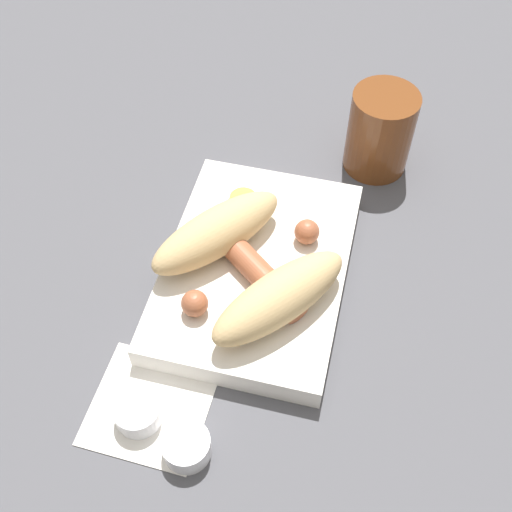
{
  "coord_description": "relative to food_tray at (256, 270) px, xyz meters",
  "views": [
    {
      "loc": [
        -0.39,
        -0.1,
        0.59
      ],
      "look_at": [
        0.0,
        0.0,
        0.04
      ],
      "focal_mm": 45.0,
      "sensor_mm": 36.0,
      "label": 1
    }
  ],
  "objects": [
    {
      "name": "pickled_veggies",
      "position": [
        0.06,
        0.04,
        0.02
      ],
      "size": [
        0.07,
        0.05,
        0.01
      ],
      "color": "#F99E4C",
      "rests_on": "food_tray"
    },
    {
      "name": "ground_plane",
      "position": [
        0.0,
        0.0,
        -0.02
      ],
      "size": [
        3.0,
        3.0,
        0.0
      ],
      "primitive_type": "plane",
      "color": "#4C4C51"
    },
    {
      "name": "bread_roll",
      "position": [
        -0.02,
        0.0,
        0.04
      ],
      "size": [
        0.22,
        0.22,
        0.05
      ],
      "color": "tan",
      "rests_on": "food_tray"
    },
    {
      "name": "condiment_cup_far",
      "position": [
        -0.21,
        0.02,
        -0.0
      ],
      "size": [
        0.05,
        0.05,
        0.03
      ],
      "color": "white",
      "rests_on": "ground_plane"
    },
    {
      "name": "sausage",
      "position": [
        -0.02,
        -0.0,
        0.03
      ],
      "size": [
        0.14,
        0.13,
        0.03
      ],
      "color": "#9E5638",
      "rests_on": "food_tray"
    },
    {
      "name": "drink_glass",
      "position": [
        0.21,
        -0.1,
        0.04
      ],
      "size": [
        0.08,
        0.08,
        0.11
      ],
      "color": "brown",
      "rests_on": "ground_plane"
    },
    {
      "name": "napkin",
      "position": [
        -0.17,
        0.06,
        -0.01
      ],
      "size": [
        0.12,
        0.12,
        0.0
      ],
      "color": "white",
      "rests_on": "ground_plane"
    },
    {
      "name": "condiment_cup_near",
      "position": [
        -0.19,
        0.07,
        -0.0
      ],
      "size": [
        0.05,
        0.05,
        0.03
      ],
      "color": "white",
      "rests_on": "ground_plane"
    },
    {
      "name": "food_tray",
      "position": [
        0.0,
        0.0,
        0.0
      ],
      "size": [
        0.27,
        0.19,
        0.03
      ],
      "color": "silver",
      "rests_on": "ground_plane"
    }
  ]
}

